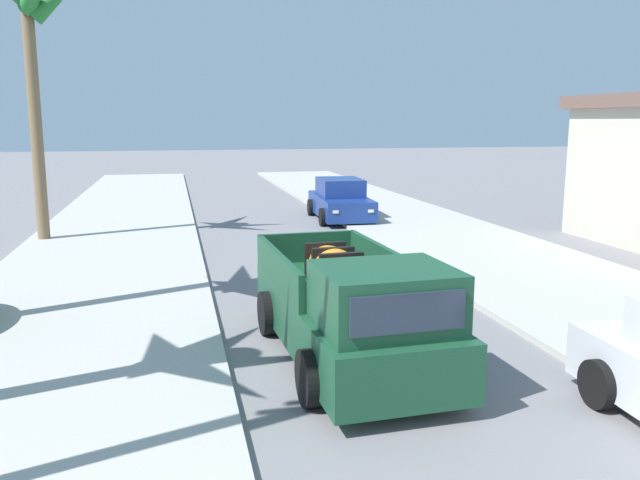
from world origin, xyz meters
TOP-DOWN VIEW (x-y plane):
  - sidewalk_left at (-5.06, 12.00)m, footprint 5.06×60.00m
  - sidewalk_right at (5.06, 12.00)m, footprint 5.06×60.00m
  - curb_left at (-3.93, 12.00)m, footprint 0.16×60.00m
  - curb_right at (3.93, 12.00)m, footprint 0.16×60.00m
  - pickup_truck at (-0.65, 6.76)m, footprint 2.37×5.28m
  - car_left_mid at (2.85, 20.62)m, footprint 2.18×4.33m
  - palm_tree_left_fore at (-7.00, 18.37)m, footprint 3.64×4.01m

SIDE VIEW (x-z plane):
  - curb_left at x=-3.93m, z-range 0.00..0.10m
  - curb_right at x=3.93m, z-range 0.00..0.10m
  - sidewalk_left at x=-5.06m, z-range 0.00..0.12m
  - sidewalk_right at x=5.06m, z-range 0.00..0.12m
  - car_left_mid at x=2.85m, z-range -0.06..1.48m
  - pickup_truck at x=-0.65m, z-range -0.09..1.71m
  - palm_tree_left_fore at x=-7.00m, z-range 2.52..10.62m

